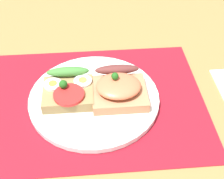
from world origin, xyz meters
TOP-DOWN VIEW (x-y plane):
  - ground_plane at (0.00, 0.00)cm, footprint 120.00×90.00cm
  - placemat at (0.00, 0.00)cm, footprint 42.85×32.63cm
  - plate at (0.00, 0.00)cm, footprint 25.18×25.18cm
  - sandwich_egg_tomato at (-4.82, 0.29)cm, footprint 9.45×9.85cm
  - sandwich_salmon at (4.75, -0.20)cm, footprint 10.29×10.53cm

SIDE VIEW (x-z plane):
  - ground_plane at x=0.00cm, z-range -3.20..0.00cm
  - placemat at x=0.00cm, z-range 0.00..0.30cm
  - plate at x=0.00cm, z-range 0.30..1.39cm
  - sandwich_egg_tomato at x=-4.82cm, z-range 0.79..5.11cm
  - sandwich_salmon at x=4.75cm, z-range 0.59..6.12cm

